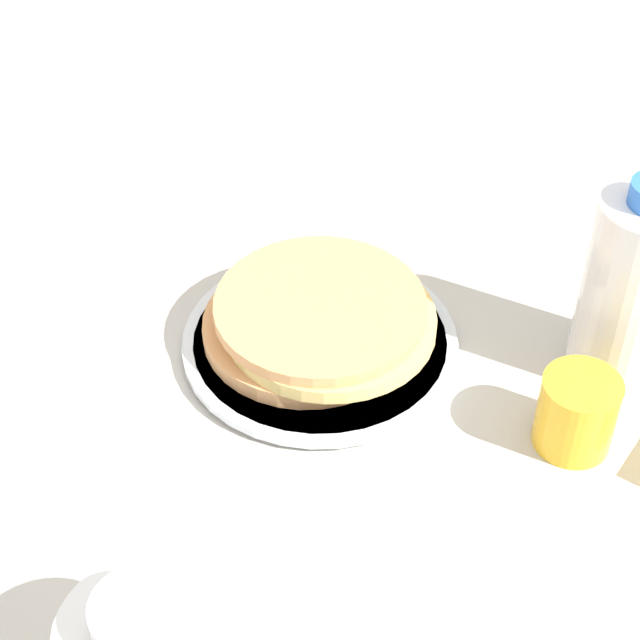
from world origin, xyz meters
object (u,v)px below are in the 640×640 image
object	(u,v)px
pancake_stack	(320,321)
plate	(320,343)
juice_glass	(577,413)
water_bottle_mid	(632,287)

from	to	relation	value
pancake_stack	plate	bearing A→B (deg)	74.22
pancake_stack	juice_glass	bearing A→B (deg)	121.88
pancake_stack	juice_glass	world-z (taller)	juice_glass
juice_glass	water_bottle_mid	world-z (taller)	water_bottle_mid
plate	pancake_stack	size ratio (longest dim) A/B	1.23
pancake_stack	water_bottle_mid	size ratio (longest dim) A/B	1.03
juice_glass	water_bottle_mid	distance (m)	0.11
juice_glass	water_bottle_mid	xyz separation A→B (m)	(-0.08, -0.05, 0.05)
plate	pancake_stack	distance (m)	0.02
plate	pancake_stack	world-z (taller)	pancake_stack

